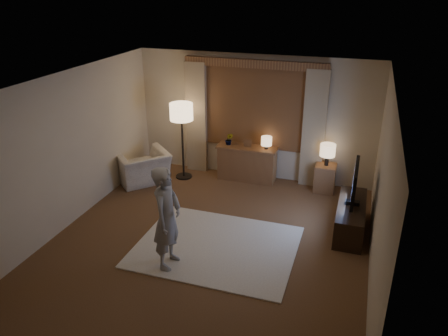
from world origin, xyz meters
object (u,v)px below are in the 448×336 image
at_px(sideboard, 247,164).
at_px(armchair, 143,167).
at_px(person, 167,218).
at_px(side_table, 325,178).
at_px(tv_stand, 350,217).

height_order(sideboard, armchair, sideboard).
bearing_deg(person, side_table, -30.33).
bearing_deg(armchair, side_table, 144.69).
bearing_deg(sideboard, person, -94.89).
xyz_separation_m(armchair, person, (1.75, -2.51, 0.48)).
relative_size(sideboard, tv_stand, 0.86).
relative_size(armchair, person, 0.64).
distance_m(armchair, side_table, 3.75).
height_order(sideboard, person, person).
xyz_separation_m(armchair, side_table, (3.67, 0.75, -0.05)).
relative_size(sideboard, person, 0.76).
bearing_deg(side_table, tv_stand, -67.65).
distance_m(side_table, person, 3.82).
bearing_deg(armchair, tv_stand, 124.34).
bearing_deg(side_table, person, -120.48).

